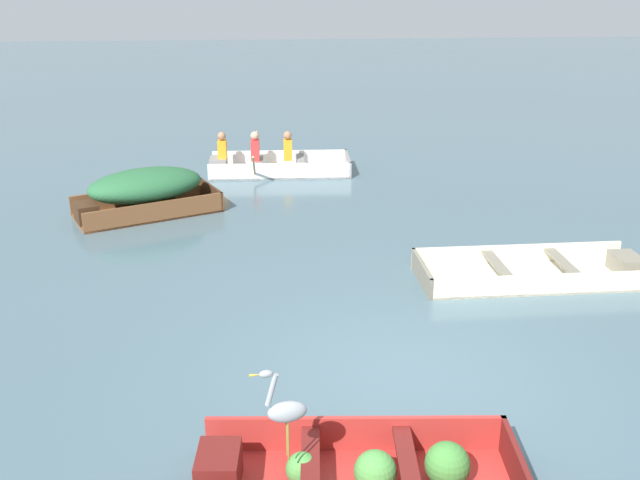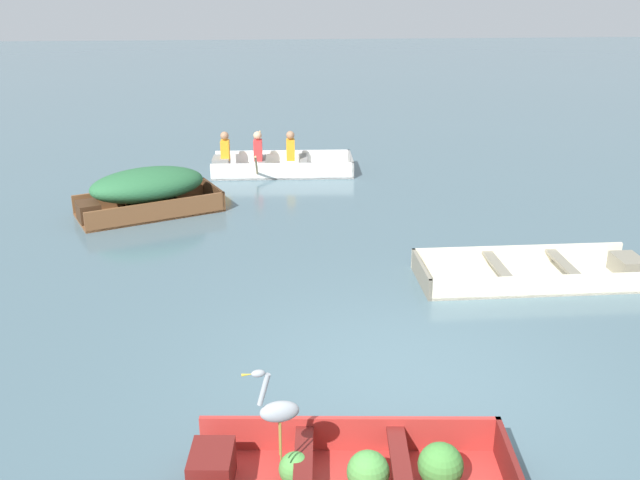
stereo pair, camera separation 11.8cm
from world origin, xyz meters
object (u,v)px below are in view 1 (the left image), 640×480
at_px(skiff_wooden_brown_mid_moored, 145,189).
at_px(dinghy_red_foreground, 358,474).
at_px(rowboat_white_with_crew, 270,163).
at_px(heron_on_dinghy, 285,409).
at_px(skiff_cream_near_moored, 539,272).

bearing_deg(skiff_wooden_brown_mid_moored, dinghy_red_foreground, -69.65).
xyz_separation_m(skiff_wooden_brown_mid_moored, rowboat_white_with_crew, (2.30, 2.62, -0.26)).
height_order(skiff_wooden_brown_mid_moored, rowboat_white_with_crew, rowboat_white_with_crew).
xyz_separation_m(rowboat_white_with_crew, heron_on_dinghy, (-0.09, -10.31, 0.69)).
relative_size(skiff_wooden_brown_mid_moored, heron_on_dinghy, 3.28).
xyz_separation_m(dinghy_red_foreground, rowboat_white_with_crew, (-0.52, 10.23, 0.05)).
relative_size(dinghy_red_foreground, rowboat_white_with_crew, 0.92).
bearing_deg(dinghy_red_foreground, heron_on_dinghy, -172.49).
xyz_separation_m(dinghy_red_foreground, skiff_cream_near_moored, (3.21, 4.18, -0.06)).
relative_size(dinghy_red_foreground, skiff_cream_near_moored, 0.87).
height_order(dinghy_red_foreground, skiff_wooden_brown_mid_moored, skiff_wooden_brown_mid_moored).
bearing_deg(skiff_cream_near_moored, heron_on_dinghy, -131.90).
bearing_deg(skiff_cream_near_moored, skiff_wooden_brown_mid_moored, 150.40).
xyz_separation_m(skiff_cream_near_moored, skiff_wooden_brown_mid_moored, (-6.03, 3.43, 0.37)).
bearing_deg(rowboat_white_with_crew, skiff_wooden_brown_mid_moored, -131.23).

